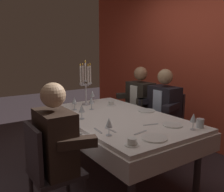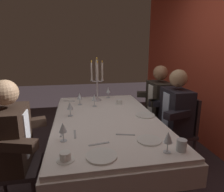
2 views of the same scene
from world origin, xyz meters
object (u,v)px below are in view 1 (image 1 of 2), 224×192
at_px(dining_table, 116,126).
at_px(wine_glass_5, 82,109).
at_px(candelabra, 86,84).
at_px(dinner_plate_0, 146,111).
at_px(wine_glass_3, 92,94).
at_px(dinner_plate_1, 154,138).
at_px(coffee_cup_0, 132,142).
at_px(water_tumbler_0, 200,123).
at_px(wine_glass_2, 74,101).
at_px(coffee_cup_1, 111,103).
at_px(wine_glass_0, 193,118).
at_px(dinner_plate_2, 173,125).
at_px(seated_diner_1, 164,105).
at_px(seated_diner_0, 140,99).
at_px(seated_diner_2, 55,141).
at_px(wine_glass_4, 91,101).
at_px(wine_glass_1, 109,123).

height_order(dining_table, wine_glass_5, wine_glass_5).
height_order(candelabra, dinner_plate_0, candelabra).
bearing_deg(wine_glass_3, dinner_plate_1, -10.96).
bearing_deg(coffee_cup_0, dining_table, 153.09).
distance_m(water_tumbler_0, coffee_cup_0, 0.85).
bearing_deg(water_tumbler_0, wine_glass_2, -152.17).
bearing_deg(water_tumbler_0, coffee_cup_1, -171.73).
bearing_deg(wine_glass_2, wine_glass_0, 23.96).
height_order(dinner_plate_2, coffee_cup_0, coffee_cup_0).
bearing_deg(seated_diner_1, coffee_cup_1, -121.83).
distance_m(dining_table, seated_diner_0, 1.08).
height_order(wine_glass_3, seated_diner_2, seated_diner_2).
height_order(dining_table, wine_glass_2, wine_glass_2).
relative_size(wine_glass_4, coffee_cup_0, 1.24).
relative_size(wine_glass_3, seated_diner_1, 0.13).
bearing_deg(wine_glass_2, wine_glass_5, -15.20).
bearing_deg(wine_glass_5, dinner_plate_1, 14.46).
distance_m(wine_glass_0, seated_diner_0, 1.53).
distance_m(dinner_plate_1, wine_glass_1, 0.42).
xyz_separation_m(wine_glass_2, wine_glass_4, (0.11, 0.19, -0.00)).
bearing_deg(water_tumbler_0, dinner_plate_1, -92.25).
height_order(dinner_plate_0, seated_diner_0, seated_diner_0).
distance_m(wine_glass_0, wine_glass_2, 1.49).
bearing_deg(wine_glass_1, wine_glass_2, 171.26).
bearing_deg(seated_diner_0, wine_glass_0, -21.35).
height_order(coffee_cup_0, seated_diner_1, seated_diner_1).
xyz_separation_m(dinner_plate_1, coffee_cup_1, (-1.27, 0.41, 0.02)).
xyz_separation_m(candelabra, wine_glass_1, (1.20, -0.41, -0.18)).
relative_size(wine_glass_5, seated_diner_2, 0.13).
xyz_separation_m(water_tumbler_0, seated_diner_0, (-1.42, 0.44, -0.05)).
bearing_deg(wine_glass_5, wine_glass_0, 37.62).
relative_size(coffee_cup_0, seated_diner_0, 0.11).
relative_size(wine_glass_1, seated_diner_0, 0.13).
bearing_deg(wine_glass_1, dining_table, 138.88).
bearing_deg(wine_glass_2, coffee_cup_1, 83.73).
distance_m(wine_glass_1, coffee_cup_1, 1.20).
height_order(wine_glass_3, wine_glass_5, same).
xyz_separation_m(dinner_plate_1, wine_glass_4, (-1.22, 0.07, 0.11)).
bearing_deg(wine_glass_3, water_tumbler_0, 9.64).
bearing_deg(dinner_plate_2, dinner_plate_0, 163.36).
height_order(coffee_cup_1, seated_diner_0, seated_diner_0).
distance_m(dinner_plate_1, dinner_plate_2, 0.45).
bearing_deg(wine_glass_2, dinner_plate_0, 51.37).
distance_m(water_tumbler_0, seated_diner_0, 1.48).
relative_size(dinner_plate_2, seated_diner_0, 0.16).
bearing_deg(seated_diner_2, wine_glass_3, 138.37).
bearing_deg(seated_diner_1, water_tumbler_0, -25.99).
bearing_deg(wine_glass_2, wine_glass_3, 124.59).
distance_m(dining_table, coffee_cup_0, 0.90).
height_order(dinner_plate_1, seated_diner_2, seated_diner_2).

